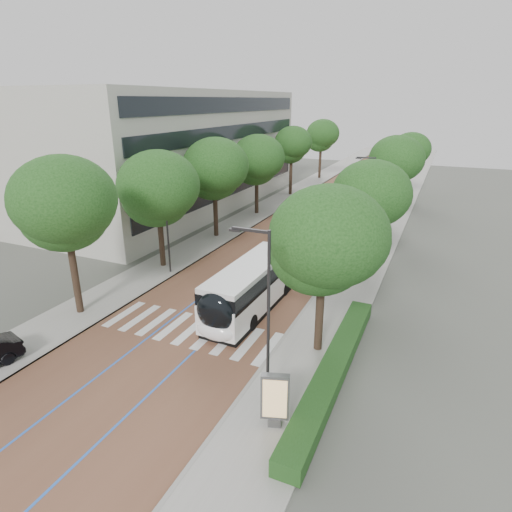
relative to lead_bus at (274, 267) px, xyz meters
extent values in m
plane|color=#51544C|center=(-2.47, -8.65, -1.63)|extent=(160.00, 160.00, 0.00)
cube|color=brown|center=(-2.47, 31.35, -1.62)|extent=(11.00, 140.00, 0.02)
cube|color=#9A9792|center=(-9.97, 31.35, -1.57)|extent=(4.00, 140.00, 0.12)
cube|color=#9A9792|center=(5.03, 31.35, -1.57)|extent=(4.00, 140.00, 0.12)
cube|color=gray|center=(-8.07, 31.35, -1.57)|extent=(0.20, 140.00, 0.14)
cube|color=gray|center=(3.13, 31.35, -1.57)|extent=(0.20, 140.00, 0.14)
cube|color=silver|center=(-7.27, -7.65, -1.60)|extent=(0.55, 3.60, 0.01)
cube|color=silver|center=(-6.02, -7.65, -1.60)|extent=(0.55, 3.60, 0.01)
cube|color=silver|center=(-4.77, -7.65, -1.60)|extent=(0.55, 3.60, 0.01)
cube|color=silver|center=(-3.52, -7.65, -1.60)|extent=(0.55, 3.60, 0.01)
cube|color=silver|center=(-2.27, -7.65, -1.60)|extent=(0.55, 3.60, 0.01)
cube|color=silver|center=(-1.02, -7.65, -1.60)|extent=(0.55, 3.60, 0.01)
cube|color=silver|center=(0.23, -7.65, -1.60)|extent=(0.55, 3.60, 0.01)
cube|color=silver|center=(1.48, -7.65, -1.60)|extent=(0.55, 3.60, 0.01)
cube|color=silver|center=(2.73, -7.65, -1.60)|extent=(0.55, 3.60, 0.01)
cube|color=blue|center=(-4.07, 31.35, -1.60)|extent=(0.12, 126.00, 0.01)
cube|color=blue|center=(-0.87, 31.35, -1.60)|extent=(0.12, 126.00, 0.01)
cube|color=#B9B8AB|center=(-21.97, 19.35, 5.37)|extent=(18.00, 40.00, 14.00)
cube|color=black|center=(-12.92, 19.35, 1.37)|extent=(0.12, 38.00, 1.60)
cube|color=black|center=(-12.92, 19.35, 4.57)|extent=(0.12, 38.00, 1.60)
cube|color=black|center=(-12.92, 19.35, 7.77)|extent=(0.12, 38.00, 1.60)
cube|color=black|center=(-12.92, 19.35, 10.77)|extent=(0.12, 38.00, 1.60)
cube|color=#1D4116|center=(6.63, -8.65, -1.11)|extent=(1.20, 14.00, 0.80)
cylinder|color=#2B2B2D|center=(4.33, -11.65, 2.49)|extent=(0.14, 0.14, 8.00)
cube|color=#2B2B2D|center=(3.53, -11.65, 6.39)|extent=(1.70, 0.12, 0.12)
cube|color=#2B2B2D|center=(2.83, -11.65, 6.31)|extent=(0.50, 0.20, 0.10)
cylinder|color=#2B2B2D|center=(4.33, 13.35, 2.49)|extent=(0.14, 0.14, 8.00)
cube|color=#2B2B2D|center=(3.53, 13.35, 6.39)|extent=(1.70, 0.12, 0.12)
cube|color=#2B2B2D|center=(2.83, 13.35, 6.31)|extent=(0.50, 0.20, 0.10)
cylinder|color=#2B2B2D|center=(-8.57, -0.65, 2.49)|extent=(0.14, 0.14, 8.00)
cylinder|color=black|center=(-9.97, -8.65, 0.83)|extent=(0.44, 0.44, 4.91)
ellipsoid|color=#194215|center=(-9.97, -8.65, 5.29)|extent=(6.05, 6.05, 5.14)
cylinder|color=black|center=(-9.97, 0.35, 0.56)|extent=(0.44, 0.44, 4.38)
ellipsoid|color=#194215|center=(-9.97, 0.35, 4.54)|extent=(6.33, 6.33, 5.38)
cylinder|color=black|center=(-9.97, 9.35, 0.67)|extent=(0.44, 0.44, 4.59)
ellipsoid|color=#194215|center=(-9.97, 9.35, 4.84)|extent=(6.28, 6.28, 5.34)
cylinder|color=black|center=(-9.97, 19.35, 0.55)|extent=(0.44, 0.44, 4.35)
ellipsoid|color=#194215|center=(-9.97, 19.35, 4.50)|extent=(6.12, 6.12, 5.20)
cylinder|color=black|center=(-9.97, 31.35, 0.79)|extent=(0.44, 0.44, 4.84)
ellipsoid|color=#194215|center=(-9.97, 31.35, 5.19)|extent=(5.19, 5.19, 4.41)
cylinder|color=black|center=(-9.97, 46.35, 0.86)|extent=(0.44, 0.44, 4.98)
ellipsoid|color=#194215|center=(-9.97, 46.35, 5.39)|extent=(5.52, 5.52, 4.69)
cylinder|color=black|center=(5.23, -6.65, 0.52)|extent=(0.44, 0.44, 4.30)
ellipsoid|color=#194215|center=(5.23, -6.65, 4.43)|extent=(5.97, 5.97, 5.07)
cylinder|color=black|center=(5.23, 5.35, 0.46)|extent=(0.44, 0.44, 4.17)
ellipsoid|color=#194215|center=(5.23, 5.35, 4.25)|extent=(5.82, 5.82, 4.94)
cylinder|color=black|center=(5.23, 19.35, 0.76)|extent=(0.44, 0.44, 4.78)
ellipsoid|color=#194215|center=(5.23, 19.35, 5.10)|extent=(5.53, 5.53, 4.70)
cylinder|color=black|center=(5.23, 35.35, 0.56)|extent=(0.44, 0.44, 4.38)
ellipsoid|color=#194215|center=(5.23, 35.35, 4.54)|extent=(5.18, 5.18, 4.40)
cylinder|color=black|center=(0.02, 1.30, 0.15)|extent=(2.32, 0.94, 2.30)
cube|color=white|center=(-0.07, -3.83, -0.37)|extent=(2.67, 9.40, 1.82)
cube|color=black|center=(-0.07, -3.83, 0.77)|extent=(2.70, 9.22, 0.97)
cube|color=silver|center=(-0.07, -3.83, 1.42)|extent=(2.61, 9.21, 0.31)
cube|color=black|center=(-0.07, -3.83, -1.45)|extent=(2.61, 9.03, 0.35)
cube|color=white|center=(0.10, 5.62, -0.37)|extent=(2.64, 7.78, 1.82)
cube|color=black|center=(0.10, 5.62, 0.77)|extent=(2.67, 7.63, 0.97)
cube|color=silver|center=(0.10, 5.62, 1.42)|extent=(2.58, 7.63, 0.31)
cube|color=black|center=(0.10, 5.62, -1.45)|extent=(2.58, 7.47, 0.35)
ellipsoid|color=black|center=(-0.15, -8.36, 0.38)|extent=(2.37, 1.14, 2.28)
ellipsoid|color=white|center=(-0.15, -8.41, -0.76)|extent=(2.37, 1.04, 1.14)
cylinder|color=black|center=(-1.24, -6.09, -1.13)|extent=(0.32, 1.01, 1.00)
cylinder|color=black|center=(1.02, -6.13, -1.13)|extent=(0.32, 1.01, 1.00)
cylinder|color=black|center=(-1.00, 7.31, -1.13)|extent=(0.32, 1.01, 1.00)
cylinder|color=black|center=(1.26, 7.27, -1.13)|extent=(0.32, 1.01, 1.00)
cylinder|color=black|center=(-1.14, -0.73, -1.13)|extent=(0.32, 1.01, 1.00)
cylinder|color=black|center=(1.12, -0.77, -1.13)|extent=(0.32, 1.01, 1.00)
cube|color=white|center=(-0.06, 16.23, -0.37)|extent=(2.76, 12.05, 1.82)
cube|color=black|center=(-0.06, 16.23, 0.77)|extent=(2.80, 11.81, 0.97)
cube|color=silver|center=(-0.06, 16.23, 1.42)|extent=(2.71, 11.81, 0.31)
cube|color=black|center=(-0.06, 16.23, -1.45)|extent=(2.70, 11.57, 0.35)
ellipsoid|color=black|center=(0.07, 10.38, 0.38)|extent=(2.37, 1.15, 2.28)
ellipsoid|color=white|center=(0.07, 10.33, -0.76)|extent=(2.37, 1.05, 1.14)
cylinder|color=black|center=(-1.11, 12.60, -1.13)|extent=(0.32, 1.01, 1.00)
cylinder|color=black|center=(1.15, 12.65, -1.13)|extent=(0.32, 1.01, 1.00)
cylinder|color=black|center=(-1.27, 20.00, -1.13)|extent=(0.32, 1.01, 1.00)
cylinder|color=black|center=(0.99, 20.05, -1.13)|extent=(0.32, 1.01, 1.00)
cube|color=white|center=(0.03, 30.51, -0.37)|extent=(2.73, 12.05, 1.82)
cube|color=black|center=(0.03, 30.51, 0.77)|extent=(2.76, 11.81, 0.97)
cube|color=silver|center=(0.03, 30.51, 1.42)|extent=(2.67, 11.80, 0.31)
cube|color=black|center=(0.03, 30.51, -1.45)|extent=(2.67, 11.56, 0.35)
ellipsoid|color=black|center=(-0.08, 24.66, 0.38)|extent=(2.37, 1.14, 2.28)
ellipsoid|color=white|center=(-0.08, 24.61, -0.76)|extent=(2.37, 1.04, 1.14)
cylinder|color=black|center=(-1.17, 26.93, -1.13)|extent=(0.32, 1.01, 1.00)
cylinder|color=black|center=(1.09, 26.89, -1.13)|extent=(0.32, 1.01, 1.00)
cylinder|color=black|center=(-1.03, 34.33, -1.13)|extent=(0.32, 1.01, 1.00)
cylinder|color=black|center=(1.23, 34.28, -1.13)|extent=(0.32, 1.01, 1.00)
cube|color=white|center=(-0.06, 42.77, -0.37)|extent=(3.10, 12.11, 1.82)
cube|color=black|center=(-0.06, 42.77, 0.77)|extent=(3.13, 11.87, 0.97)
cube|color=silver|center=(-0.06, 42.77, 1.42)|extent=(3.04, 11.87, 0.31)
cube|color=black|center=(-0.06, 42.77, -1.45)|extent=(3.02, 11.63, 0.35)
ellipsoid|color=black|center=(-0.35, 36.93, 0.38)|extent=(2.40, 1.22, 2.28)
ellipsoid|color=white|center=(-0.35, 36.88, -0.76)|extent=(2.40, 1.12, 1.14)
cylinder|color=black|center=(-1.37, 39.23, -1.13)|extent=(0.35, 1.01, 1.00)
cylinder|color=black|center=(0.89, 39.12, -1.13)|extent=(0.35, 1.01, 1.00)
cylinder|color=black|center=(-1.00, 46.62, -1.13)|extent=(0.35, 1.01, 1.00)
cylinder|color=black|center=(1.26, 46.51, -1.13)|extent=(0.35, 1.01, 1.00)
cube|color=#59595B|center=(5.23, -13.05, -1.33)|extent=(0.65, 0.60, 0.36)
cube|color=#59595B|center=(5.23, -13.05, -0.11)|extent=(1.21, 0.66, 2.08)
cube|color=tan|center=(5.28, -13.22, -0.11)|extent=(0.95, 0.32, 1.81)
camera|label=1|loc=(10.39, -26.55, 11.29)|focal=30.00mm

